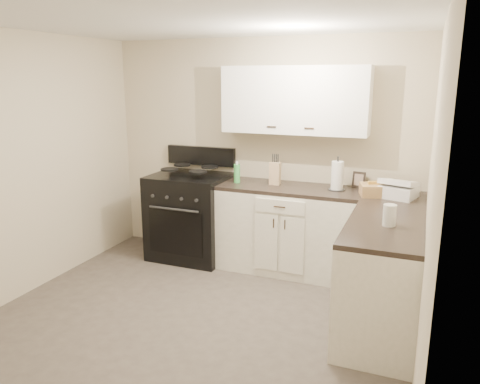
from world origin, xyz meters
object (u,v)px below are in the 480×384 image
at_px(knife_block, 275,173).
at_px(countertop_grill, 398,191).
at_px(stove, 191,218).
at_px(wicker_basket, 378,190).
at_px(paper_towel, 337,176).

height_order(knife_block, countertop_grill, knife_block).
relative_size(stove, knife_block, 4.32).
distance_m(knife_block, wicker_basket, 1.10).
bearing_deg(wicker_basket, stove, 179.08).
xyz_separation_m(knife_block, wicker_basket, (1.10, -0.11, -0.06)).
xyz_separation_m(stove, wicker_basket, (2.09, -0.03, 0.54)).
bearing_deg(countertop_grill, wicker_basket, -160.77).
height_order(paper_towel, wicker_basket, paper_towel).
relative_size(stove, countertop_grill, 3.29).
height_order(knife_block, wicker_basket, knife_block).
height_order(knife_block, paper_towel, paper_towel).
xyz_separation_m(wicker_basket, countertop_grill, (0.18, 0.01, 0.00)).
bearing_deg(wicker_basket, paper_towel, 167.43).
xyz_separation_m(stove, paper_towel, (1.67, 0.06, 0.63)).
distance_m(knife_block, paper_towel, 0.67).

